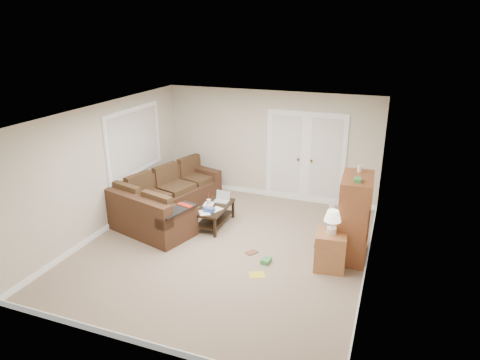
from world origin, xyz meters
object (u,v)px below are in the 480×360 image
at_px(side_cabinet, 330,248).
at_px(coffee_table, 215,215).
at_px(sectional_sofa, 164,202).
at_px(tv_armoire, 354,217).

bearing_deg(side_cabinet, coffee_table, 154.50).
bearing_deg(sectional_sofa, tv_armoire, 11.69).
distance_m(sectional_sofa, tv_armoire, 3.97).
bearing_deg(coffee_table, tv_armoire, -6.09).
bearing_deg(coffee_table, sectional_sofa, 179.61).
xyz_separation_m(sectional_sofa, tv_armoire, (3.94, -0.30, 0.42)).
distance_m(sectional_sofa, coffee_table, 1.19).
xyz_separation_m(sectional_sofa, side_cabinet, (3.64, -0.83, 0.05)).
relative_size(sectional_sofa, side_cabinet, 2.96).
relative_size(coffee_table, side_cabinet, 0.99).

